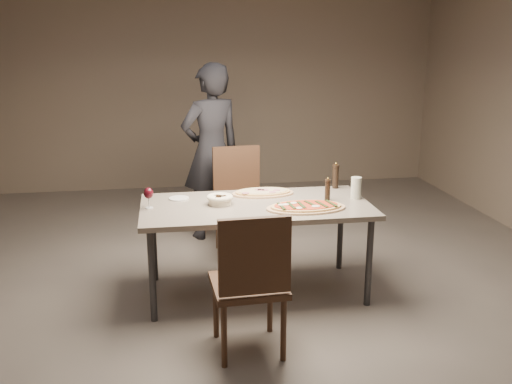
{
  "coord_description": "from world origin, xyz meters",
  "views": [
    {
      "loc": [
        -0.68,
        -4.25,
        2.03
      ],
      "look_at": [
        0.0,
        0.0,
        0.85
      ],
      "focal_mm": 40.0,
      "sensor_mm": 36.0,
      "label": 1
    }
  ],
  "objects": [
    {
      "name": "side_plate",
      "position": [
        -0.6,
        0.24,
        0.76
      ],
      "size": [
        0.16,
        0.16,
        0.01
      ],
      "rotation": [
        0.0,
        0.0,
        -0.15
      ],
      "color": "white",
      "rests_on": "dining_table"
    },
    {
      "name": "bread_basket",
      "position": [
        -0.28,
        0.04,
        0.79
      ],
      "size": [
        0.21,
        0.21,
        0.07
      ],
      "rotation": [
        0.0,
        0.0,
        0.25
      ],
      "color": "beige",
      "rests_on": "dining_table"
    },
    {
      "name": "carafe",
      "position": [
        0.83,
        0.04,
        0.84
      ],
      "size": [
        0.08,
        0.08,
        0.18
      ],
      "rotation": [
        0.0,
        0.0,
        0.43
      ],
      "color": "silver",
      "rests_on": "dining_table"
    },
    {
      "name": "pepper_mill_right",
      "position": [
        0.76,
        0.38,
        0.86
      ],
      "size": [
        0.06,
        0.06,
        0.23
      ],
      "rotation": [
        0.0,
        0.0,
        0.16
      ],
      "color": "black",
      "rests_on": "dining_table"
    },
    {
      "name": "chair_far",
      "position": [
        -0.01,
        0.96,
        0.57
      ],
      "size": [
        0.52,
        0.52,
        1.01
      ],
      "rotation": [
        0.0,
        0.0,
        3.22
      ],
      "color": "#41291B",
      "rests_on": "ground"
    },
    {
      "name": "diner",
      "position": [
        -0.23,
        1.42,
        0.89
      ],
      "size": [
        0.77,
        0.65,
        1.79
      ],
      "primitive_type": "imported",
      "rotation": [
        0.0,
        0.0,
        3.54
      ],
      "color": "black",
      "rests_on": "ground"
    },
    {
      "name": "room",
      "position": [
        0.0,
        0.0,
        1.4
      ],
      "size": [
        7.0,
        7.0,
        7.0
      ],
      "color": "#625A54",
      "rests_on": "ground"
    },
    {
      "name": "chair_near",
      "position": [
        -0.18,
        -0.95,
        0.56
      ],
      "size": [
        0.49,
        0.49,
        0.99
      ],
      "rotation": [
        0.0,
        0.0,
        0.05
      ],
      "color": "#41291B",
      "rests_on": "ground"
    },
    {
      "name": "pepper_mill_left",
      "position": [
        0.58,
        0.02,
        0.84
      ],
      "size": [
        0.05,
        0.05,
        0.19
      ],
      "rotation": [
        0.0,
        0.0,
        0.31
      ],
      "color": "black",
      "rests_on": "dining_table"
    },
    {
      "name": "dining_table",
      "position": [
        0.0,
        0.0,
        0.69
      ],
      "size": [
        1.8,
        0.9,
        0.75
      ],
      "color": "gray",
      "rests_on": "ground"
    },
    {
      "name": "ham_pizza",
      "position": [
        0.1,
        0.28,
        0.77
      ],
      "size": [
        0.52,
        0.29,
        0.04
      ],
      "rotation": [
        0.0,
        0.0,
        -0.32
      ],
      "color": "tan",
      "rests_on": "dining_table"
    },
    {
      "name": "zucchini_pizza",
      "position": [
        0.36,
        -0.18,
        0.77
      ],
      "size": [
        0.61,
        0.34,
        0.05
      ],
      "rotation": [
        0.0,
        0.0,
        0.16
      ],
      "color": "tan",
      "rests_on": "dining_table"
    },
    {
      "name": "wine_glass",
      "position": [
        -0.83,
        0.02,
        0.86
      ],
      "size": [
        0.07,
        0.07,
        0.16
      ],
      "rotation": [
        0.0,
        0.0,
        0.23
      ],
      "color": "silver",
      "rests_on": "dining_table"
    },
    {
      "name": "oil_dish",
      "position": [
        0.37,
        -0.15,
        0.76
      ],
      "size": [
        0.12,
        0.12,
        0.01
      ],
      "rotation": [
        0.0,
        0.0,
        0.19
      ],
      "color": "white",
      "rests_on": "dining_table"
    }
  ]
}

